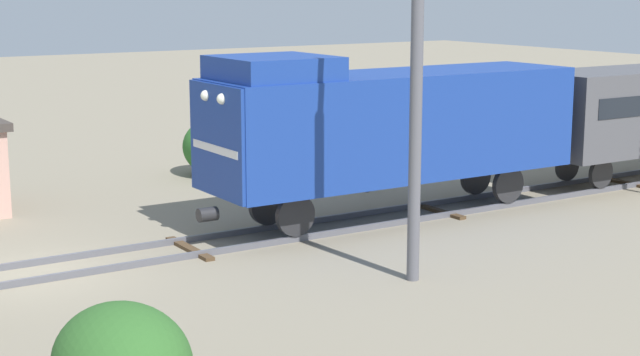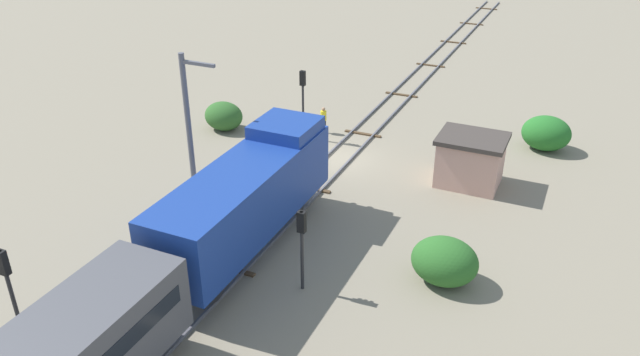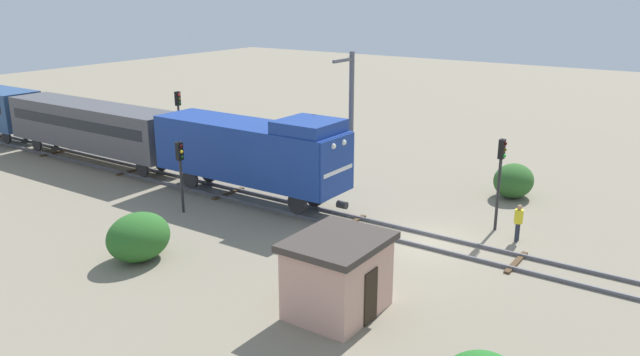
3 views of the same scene
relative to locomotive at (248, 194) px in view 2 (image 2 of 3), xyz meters
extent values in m
plane|color=gray|center=(0.00, -10.11, -2.77)|extent=(142.93, 142.93, 0.00)
cube|color=#595960|center=(-0.72, -10.11, -2.69)|extent=(0.10, 95.29, 0.16)
cube|color=#595960|center=(0.72, -10.11, -2.69)|extent=(0.10, 95.29, 0.16)
cube|color=#4C3823|center=(0.00, -53.78, -2.73)|extent=(2.40, 0.24, 0.09)
cube|color=#4C3823|center=(0.00, -45.84, -2.73)|extent=(2.40, 0.24, 0.09)
cube|color=#4C3823|center=(0.00, -37.90, -2.73)|extent=(2.40, 0.24, 0.09)
cube|color=#4C3823|center=(0.00, -29.96, -2.73)|extent=(2.40, 0.24, 0.09)
cube|color=#4C3823|center=(0.00, -22.02, -2.73)|extent=(2.40, 0.24, 0.09)
cube|color=#4C3823|center=(0.00, -14.08, -2.73)|extent=(2.40, 0.24, 0.09)
cube|color=#4C3823|center=(0.00, -6.14, -2.73)|extent=(2.40, 0.24, 0.09)
cube|color=#4C3823|center=(0.00, 1.80, -2.73)|extent=(2.40, 0.24, 0.09)
cube|color=navy|center=(0.00, 0.24, -0.06)|extent=(2.90, 11.00, 2.90)
cube|color=navy|center=(0.00, -3.66, 1.69)|extent=(2.75, 2.80, 0.60)
cube|color=navy|center=(0.00, -5.31, -0.06)|extent=(2.84, 0.10, 2.84)
cube|color=white|center=(0.00, -5.35, -0.26)|extent=(2.46, 0.06, 0.20)
sphere|color=white|center=(-0.45, -5.36, 1.04)|extent=(0.28, 0.28, 0.28)
sphere|color=white|center=(0.45, -5.36, 1.04)|extent=(0.28, 0.28, 0.28)
cylinder|color=#262628|center=(0.00, -5.61, -1.91)|extent=(0.36, 0.50, 0.36)
cylinder|color=#262628|center=(-0.72, -3.46, -2.06)|extent=(0.18, 1.10, 1.10)
cylinder|color=#262628|center=(0.72, -3.46, -2.06)|extent=(0.18, 1.10, 1.10)
cylinder|color=#262628|center=(-0.72, 3.94, -2.06)|extent=(0.18, 1.10, 1.10)
cylinder|color=#262628|center=(0.72, 3.94, -2.06)|extent=(0.18, 1.10, 1.10)
cylinder|color=#262628|center=(-0.72, 7.94, -2.13)|extent=(0.16, 0.96, 0.96)
cylinder|color=#262628|center=(0.72, 7.94, -2.13)|extent=(0.16, 0.96, 0.96)
cylinder|color=#262628|center=(3.20, -12.05, -0.61)|extent=(0.14, 0.14, 4.33)
cube|color=black|center=(3.20, -12.05, 1.10)|extent=(0.32, 0.24, 0.90)
sphere|color=#390606|center=(3.20, -12.19, 1.37)|extent=(0.16, 0.16, 0.16)
sphere|color=#3C3306|center=(3.20, -12.19, 1.09)|extent=(0.16, 0.16, 0.16)
sphere|color=green|center=(3.20, -12.19, 0.81)|extent=(0.16, 0.16, 0.16)
cylinder|color=#262628|center=(-3.40, 1.71, -0.96)|extent=(0.14, 0.14, 3.62)
cube|color=black|center=(-3.40, 1.71, 0.40)|extent=(0.32, 0.24, 0.90)
sphere|color=#390606|center=(-3.40, 1.57, 0.67)|extent=(0.16, 0.16, 0.16)
sphere|color=yellow|center=(-3.40, 1.57, 0.39)|extent=(0.16, 0.16, 0.16)
sphere|color=black|center=(-3.40, 1.57, 0.11)|extent=(0.16, 0.16, 0.16)
cylinder|color=#262628|center=(3.60, 9.25, -0.51)|extent=(0.14, 0.14, 4.53)
cube|color=black|center=(3.60, 9.25, 1.30)|extent=(0.32, 0.24, 0.90)
sphere|color=red|center=(3.60, 9.11, 1.57)|extent=(0.16, 0.16, 0.16)
sphere|color=#3C3306|center=(3.60, 9.11, 1.29)|extent=(0.16, 0.16, 0.16)
sphere|color=black|center=(3.60, 9.11, 1.01)|extent=(0.16, 0.16, 0.16)
cylinder|color=#262B38|center=(2.30, -13.32, -2.35)|extent=(0.15, 0.15, 0.85)
cylinder|color=#262B38|center=(2.50, -13.32, -2.35)|extent=(0.15, 0.15, 0.85)
cylinder|color=yellow|center=(2.40, -13.32, -1.61)|extent=(0.38, 0.38, 0.62)
sphere|color=tan|center=(2.40, -13.32, -1.19)|extent=(0.23, 0.23, 0.23)
cylinder|color=#595960|center=(5.00, -2.95, 1.02)|extent=(0.28, 0.28, 7.59)
cube|color=#595960|center=(4.10, -2.95, 4.42)|extent=(1.80, 0.16, 0.16)
cube|color=#D19E8C|center=(-7.50, -10.23, -1.52)|extent=(3.20, 2.60, 2.50)
cube|color=#3F3833|center=(-7.50, -10.23, -0.15)|extent=(3.50, 2.90, 0.24)
cube|color=#2D2319|center=(-7.50, -11.55, -1.82)|extent=(0.80, 0.06, 1.90)
ellipsoid|color=#246B26|center=(-10.69, -16.49, -1.74)|extent=(2.85, 2.34, 2.08)
ellipsoid|color=#2D5E26|center=(8.41, -11.15, -1.86)|extent=(2.52, 2.06, 1.83)
ellipsoid|color=#2B6526|center=(-8.48, -1.11, -1.77)|extent=(2.76, 2.26, 2.01)
camera|label=1|loc=(21.79, -16.13, 3.74)|focal=55.00mm
camera|label=2|loc=(-12.51, 20.07, 12.94)|focal=35.00mm
camera|label=3|loc=(-23.82, -20.77, 7.94)|focal=35.00mm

